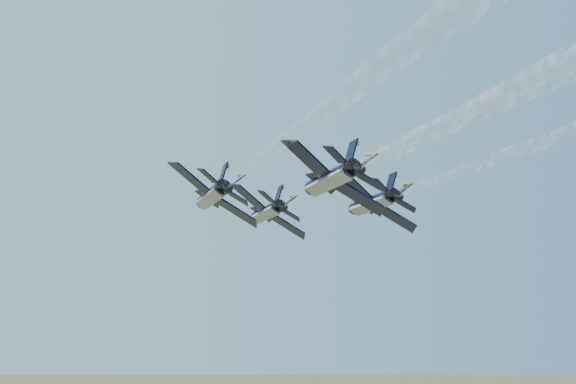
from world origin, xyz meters
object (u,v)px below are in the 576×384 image
object	(u,v)px
jet_lead	(266,212)
jet_left	(212,196)
jet_right	(372,203)
jet_slot	(330,179)

from	to	relation	value
jet_lead	jet_left	world-z (taller)	same
jet_left	jet_right	xyz separation A→B (m)	(19.84, 0.55, 0.00)
jet_slot	jet_lead	bearing A→B (deg)	88.14
jet_left	jet_right	distance (m)	19.85
jet_lead	jet_right	xyz separation A→B (m)	(9.62, -13.23, 0.00)
jet_right	jet_slot	bearing A→B (deg)	-124.17
jet_right	jet_lead	bearing A→B (deg)	127.12
jet_left	jet_lead	bearing A→B (deg)	54.52
jet_right	jet_slot	size ratio (longest dim) A/B	1.00
jet_left	jet_slot	bearing A→B (deg)	-58.98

